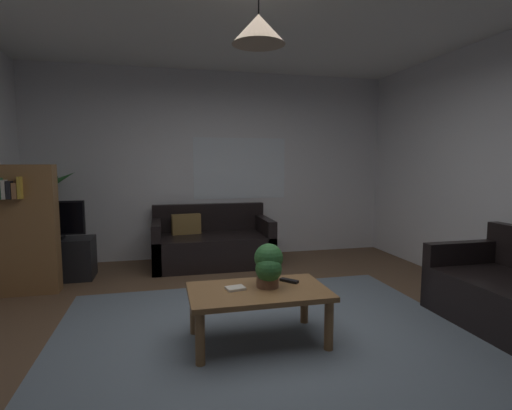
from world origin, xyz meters
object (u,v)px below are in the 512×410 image
Objects in this scene: bookshelf_corner at (21,228)px; pendant_lamp at (259,29)px; couch_under_window at (212,245)px; tv_stand at (55,259)px; book_on_table_0 at (235,288)px; remote_on_table_0 at (289,281)px; potted_palm_corner at (48,224)px; tv at (52,220)px; coffee_table at (258,297)px; potted_plant_on_table at (269,265)px.

pendant_lamp is (2.20, -1.70, 1.67)m from bookshelf_corner.
couch_under_window is 1.79× the size of tv_stand.
tv_stand is (-1.83, 2.16, -0.19)m from book_on_table_0.
potted_palm_corner reaches higher than remote_on_table_0.
remote_on_table_0 is 0.22× the size of tv.
couch_under_window is 2.36m from remote_on_table_0.
couch_under_window is 1.15× the size of bookshelf_corner.
tv_stand is 0.64× the size of bookshelf_corner.
book_on_table_0 reaches higher than coffee_table.
pendant_lamp is at bearing -12.47° from book_on_table_0.
potted_plant_on_table is 0.47× the size of tv.
couch_under_window is at bearing -122.61° from remote_on_table_0.
tv is at bearing -171.86° from couch_under_window.
tv_stand is at bearing -83.41° from remote_on_table_0.
pendant_lamp is (2.20, -2.71, 1.79)m from potted_palm_corner.
tv is 1.58× the size of pendant_lamp.
potted_plant_on_table is at bearing -45.38° from tv.
remote_on_table_0 reaches higher than coffee_table.
remote_on_table_0 is at bearing 21.66° from potted_plant_on_table.
couch_under_window reaches higher than potted_plant_on_table.
book_on_table_0 is at bearing -49.37° from tv.
coffee_table is 2.03m from pendant_lamp.
potted_palm_corner is at bearing 109.26° from tv.
couch_under_window is 2.42m from book_on_table_0.
coffee_table is 0.27m from potted_plant_on_table.
coffee_table is 6.81× the size of remote_on_table_0.
bookshelf_corner is (-2.49, 1.58, 0.28)m from remote_on_table_0.
remote_on_table_0 is 0.46× the size of potted_plant_on_table.
potted_palm_corner is (-2.13, 0.26, 0.33)m from couch_under_window.
tv_stand reaches higher than coffee_table.
pendant_lamp reaches higher than remote_on_table_0.
tv_stand reaches higher than remote_on_table_0.
tv_stand is 3.67m from pendant_lamp.
bookshelf_corner is (-0.19, -0.50, 0.47)m from tv_stand.
potted_plant_on_table is 3.03m from tv_stand.
tv_stand is at bearing -172.48° from couch_under_window.
book_on_table_0 is at bearing -49.66° from tv_stand.
coffee_table is 2.99m from tv.
remote_on_table_0 is at bearing -32.37° from bookshelf_corner.
potted_palm_corner is 3.92m from pendant_lamp.
tv is at bearing 132.73° from pendant_lamp.
pendant_lamp is (2.01, -2.20, 2.14)m from tv_stand.
tv reaches higher than couch_under_window.
bookshelf_corner is at bearing -110.51° from tv_stand.
couch_under_window is 3.48× the size of pendant_lamp.
bookshelf_corner is at bearing -89.91° from potted_palm_corner.
bookshelf_corner is at bearing 142.22° from pendant_lamp.
potted_plant_on_table is 0.75× the size of pendant_lamp.
tv_stand is (-1.94, -0.26, -0.02)m from couch_under_window.
potted_plant_on_table reaches higher than book_on_table_0.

